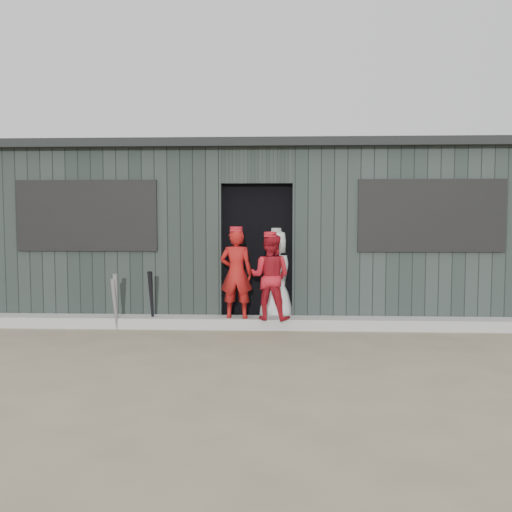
{
  "coord_description": "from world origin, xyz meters",
  "views": [
    {
      "loc": [
        0.36,
        -5.95,
        1.54
      ],
      "look_at": [
        0.0,
        1.8,
        1.0
      ],
      "focal_mm": 40.0,
      "sensor_mm": 36.0,
      "label": 1
    }
  ],
  "objects_px": {
    "bat_left": "(116,301)",
    "dugout": "(261,232)",
    "bat_mid": "(115,304)",
    "player_red_left": "(236,273)",
    "player_red_right": "(270,277)",
    "player_grey_back": "(276,277)",
    "bat_right": "(152,300)"
  },
  "relations": [
    {
      "from": "bat_right",
      "to": "player_grey_back",
      "type": "bearing_deg",
      "value": 15.37
    },
    {
      "from": "bat_mid",
      "to": "player_red_right",
      "type": "relative_size",
      "value": 0.6
    },
    {
      "from": "bat_mid",
      "to": "player_grey_back",
      "type": "bearing_deg",
      "value": 14.93
    },
    {
      "from": "bat_mid",
      "to": "bat_right",
      "type": "bearing_deg",
      "value": 13.33
    },
    {
      "from": "bat_left",
      "to": "bat_mid",
      "type": "relative_size",
      "value": 1.1
    },
    {
      "from": "player_red_left",
      "to": "dugout",
      "type": "bearing_deg",
      "value": -94.2
    },
    {
      "from": "bat_right",
      "to": "bat_left",
      "type": "bearing_deg",
      "value": -171.12
    },
    {
      "from": "bat_left",
      "to": "player_red_right",
      "type": "relative_size",
      "value": 0.67
    },
    {
      "from": "bat_left",
      "to": "player_grey_back",
      "type": "bearing_deg",
      "value": 13.99
    },
    {
      "from": "bat_right",
      "to": "dugout",
      "type": "distance_m",
      "value": 2.45
    },
    {
      "from": "bat_mid",
      "to": "player_red_right",
      "type": "xyz_separation_m",
      "value": [
        2.11,
        0.06,
        0.38
      ]
    },
    {
      "from": "player_red_left",
      "to": "dugout",
      "type": "height_order",
      "value": "dugout"
    },
    {
      "from": "bat_left",
      "to": "player_red_left",
      "type": "relative_size",
      "value": 0.63
    },
    {
      "from": "bat_mid",
      "to": "bat_left",
      "type": "bearing_deg",
      "value": 83.33
    },
    {
      "from": "player_red_left",
      "to": "dugout",
      "type": "distance_m",
      "value": 1.84
    },
    {
      "from": "bat_right",
      "to": "player_grey_back",
      "type": "distance_m",
      "value": 1.79
    },
    {
      "from": "player_red_right",
      "to": "dugout",
      "type": "distance_m",
      "value": 1.92
    },
    {
      "from": "bat_left",
      "to": "player_red_left",
      "type": "height_order",
      "value": "player_red_left"
    },
    {
      "from": "bat_left",
      "to": "dugout",
      "type": "xyz_separation_m",
      "value": [
        1.9,
        1.85,
        0.9
      ]
    },
    {
      "from": "player_grey_back",
      "to": "bat_mid",
      "type": "bearing_deg",
      "value": 17.94
    },
    {
      "from": "player_red_right",
      "to": "player_grey_back",
      "type": "bearing_deg",
      "value": -83.41
    },
    {
      "from": "bat_right",
      "to": "player_red_left",
      "type": "xyz_separation_m",
      "value": [
        1.16,
        0.03,
        0.36
      ]
    },
    {
      "from": "bat_right",
      "to": "player_red_right",
      "type": "bearing_deg",
      "value": -1.93
    },
    {
      "from": "bat_mid",
      "to": "bat_right",
      "type": "xyz_separation_m",
      "value": [
        0.48,
        0.11,
        0.05
      ]
    },
    {
      "from": "bat_right",
      "to": "player_red_left",
      "type": "bearing_deg",
      "value": 1.64
    },
    {
      "from": "bat_left",
      "to": "player_grey_back",
      "type": "relative_size",
      "value": 0.57
    },
    {
      "from": "dugout",
      "to": "player_red_right",
      "type": "bearing_deg",
      "value": -83.86
    },
    {
      "from": "player_grey_back",
      "to": "dugout",
      "type": "xyz_separation_m",
      "value": [
        -0.27,
        1.31,
        0.61
      ]
    },
    {
      "from": "player_red_right",
      "to": "player_red_left",
      "type": "bearing_deg",
      "value": 4.09
    },
    {
      "from": "bat_left",
      "to": "bat_right",
      "type": "height_order",
      "value": "bat_right"
    },
    {
      "from": "dugout",
      "to": "bat_right",
      "type": "bearing_deg",
      "value": -128.88
    },
    {
      "from": "bat_left",
      "to": "dugout",
      "type": "height_order",
      "value": "dugout"
    }
  ]
}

